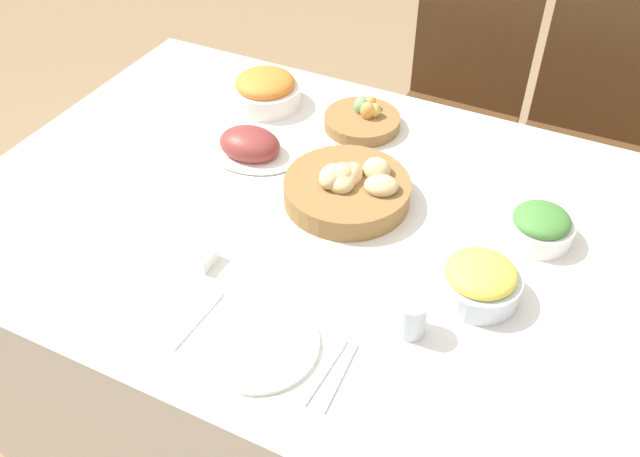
{
  "coord_description": "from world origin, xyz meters",
  "views": [
    {
      "loc": [
        0.49,
        -1.11,
        1.78
      ],
      "look_at": [
        -0.0,
        -0.09,
        0.77
      ],
      "focal_mm": 38.0,
      "sensor_mm": 36.0,
      "label": 1
    }
  ],
  "objects_px": {
    "chair_far_right": "(587,136)",
    "fork": "(198,320)",
    "dinner_plate": "(259,344)",
    "chair_far_center": "(456,104)",
    "knife": "(325,371)",
    "bread_basket": "(348,187)",
    "drinking_cup": "(411,316)",
    "egg_basket": "(363,119)",
    "green_salad_bowl": "(540,226)",
    "butter_dish": "(192,254)",
    "ham_platter": "(250,146)",
    "carrot_bowl": "(265,90)",
    "pineapple_bowl": "(479,281)",
    "spoon": "(340,377)"
  },
  "relations": [
    {
      "from": "egg_basket",
      "to": "dinner_plate",
      "type": "distance_m",
      "value": 0.81
    },
    {
      "from": "chair_far_right",
      "to": "pineapple_bowl",
      "type": "relative_size",
      "value": 5.52
    },
    {
      "from": "bread_basket",
      "to": "drinking_cup",
      "type": "bearing_deg",
      "value": -48.93
    },
    {
      "from": "dinner_plate",
      "to": "knife",
      "type": "height_order",
      "value": "dinner_plate"
    },
    {
      "from": "bread_basket",
      "to": "egg_basket",
      "type": "height_order",
      "value": "bread_basket"
    },
    {
      "from": "ham_platter",
      "to": "bread_basket",
      "type": "bearing_deg",
      "value": -10.92
    },
    {
      "from": "green_salad_bowl",
      "to": "knife",
      "type": "height_order",
      "value": "green_salad_bowl"
    },
    {
      "from": "chair_far_right",
      "to": "ham_platter",
      "type": "xyz_separation_m",
      "value": [
        -0.79,
        -0.84,
        0.24
      ]
    },
    {
      "from": "carrot_bowl",
      "to": "butter_dish",
      "type": "height_order",
      "value": "carrot_bowl"
    },
    {
      "from": "drinking_cup",
      "to": "butter_dish",
      "type": "bearing_deg",
      "value": -177.68
    },
    {
      "from": "pineapple_bowl",
      "to": "dinner_plate",
      "type": "bearing_deg",
      "value": -137.25
    },
    {
      "from": "egg_basket",
      "to": "drinking_cup",
      "type": "height_order",
      "value": "drinking_cup"
    },
    {
      "from": "pineapple_bowl",
      "to": "knife",
      "type": "height_order",
      "value": "pineapple_bowl"
    },
    {
      "from": "green_salad_bowl",
      "to": "drinking_cup",
      "type": "bearing_deg",
      "value": -113.65
    },
    {
      "from": "egg_basket",
      "to": "dinner_plate",
      "type": "relative_size",
      "value": 0.9
    },
    {
      "from": "fork",
      "to": "drinking_cup",
      "type": "xyz_separation_m",
      "value": [
        0.39,
        0.17,
        0.04
      ]
    },
    {
      "from": "dinner_plate",
      "to": "chair_far_center",
      "type": "bearing_deg",
      "value": 90.37
    },
    {
      "from": "chair_far_right",
      "to": "ham_platter",
      "type": "height_order",
      "value": "chair_far_right"
    },
    {
      "from": "carrot_bowl",
      "to": "fork",
      "type": "bearing_deg",
      "value": -70.01
    },
    {
      "from": "egg_basket",
      "to": "dinner_plate",
      "type": "height_order",
      "value": "egg_basket"
    },
    {
      "from": "dinner_plate",
      "to": "butter_dish",
      "type": "bearing_deg",
      "value": 150.19
    },
    {
      "from": "chair_far_center",
      "to": "ham_platter",
      "type": "height_order",
      "value": "chair_far_center"
    },
    {
      "from": "chair_far_right",
      "to": "fork",
      "type": "xyz_separation_m",
      "value": [
        -0.59,
        -1.38,
        0.22
      ]
    },
    {
      "from": "fork",
      "to": "chair_far_center",
      "type": "bearing_deg",
      "value": 87.18
    },
    {
      "from": "chair_far_center",
      "to": "ham_platter",
      "type": "relative_size",
      "value": 3.68
    },
    {
      "from": "carrot_bowl",
      "to": "chair_far_right",
      "type": "bearing_deg",
      "value": 34.32
    },
    {
      "from": "drinking_cup",
      "to": "egg_basket",
      "type": "bearing_deg",
      "value": 120.62
    },
    {
      "from": "ham_platter",
      "to": "butter_dish",
      "type": "relative_size",
      "value": 2.51
    },
    {
      "from": "fork",
      "to": "drinking_cup",
      "type": "distance_m",
      "value": 0.43
    },
    {
      "from": "egg_basket",
      "to": "knife",
      "type": "xyz_separation_m",
      "value": [
        0.27,
        -0.8,
        -0.02
      ]
    },
    {
      "from": "fork",
      "to": "spoon",
      "type": "distance_m",
      "value": 0.32
    },
    {
      "from": "egg_basket",
      "to": "carrot_bowl",
      "type": "distance_m",
      "value": 0.3
    },
    {
      "from": "chair_far_center",
      "to": "pineapple_bowl",
      "type": "distance_m",
      "value": 1.15
    },
    {
      "from": "green_salad_bowl",
      "to": "dinner_plate",
      "type": "xyz_separation_m",
      "value": [
        -0.42,
        -0.55,
        -0.03
      ]
    },
    {
      "from": "bread_basket",
      "to": "egg_basket",
      "type": "xyz_separation_m",
      "value": [
        -0.1,
        0.31,
        -0.01
      ]
    },
    {
      "from": "chair_far_right",
      "to": "dinner_plate",
      "type": "distance_m",
      "value": 1.47
    },
    {
      "from": "ham_platter",
      "to": "butter_dish",
      "type": "xyz_separation_m",
      "value": [
        0.09,
        -0.4,
        -0.01
      ]
    },
    {
      "from": "dinner_plate",
      "to": "pineapple_bowl",
      "type": "bearing_deg",
      "value": 42.75
    },
    {
      "from": "carrot_bowl",
      "to": "fork",
      "type": "xyz_separation_m",
      "value": [
        0.29,
        -0.79,
        -0.04
      ]
    },
    {
      "from": "chair_far_center",
      "to": "bread_basket",
      "type": "height_order",
      "value": "chair_far_center"
    },
    {
      "from": "green_salad_bowl",
      "to": "butter_dish",
      "type": "distance_m",
      "value": 0.79
    },
    {
      "from": "egg_basket",
      "to": "fork",
      "type": "distance_m",
      "value": 0.8
    },
    {
      "from": "green_salad_bowl",
      "to": "ham_platter",
      "type": "bearing_deg",
      "value": -179.69
    },
    {
      "from": "chair_far_center",
      "to": "spoon",
      "type": "distance_m",
      "value": 1.41
    },
    {
      "from": "chair_far_right",
      "to": "spoon",
      "type": "bearing_deg",
      "value": -101.77
    },
    {
      "from": "carrot_bowl",
      "to": "fork",
      "type": "distance_m",
      "value": 0.84
    },
    {
      "from": "fork",
      "to": "butter_dish",
      "type": "xyz_separation_m",
      "value": [
        -0.11,
        0.15,
        0.01
      ]
    },
    {
      "from": "green_salad_bowl",
      "to": "knife",
      "type": "distance_m",
      "value": 0.62
    },
    {
      "from": "chair_far_right",
      "to": "knife",
      "type": "relative_size",
      "value": 5.67
    },
    {
      "from": "carrot_bowl",
      "to": "knife",
      "type": "xyz_separation_m",
      "value": [
        0.57,
        -0.79,
        -0.04
      ]
    }
  ]
}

